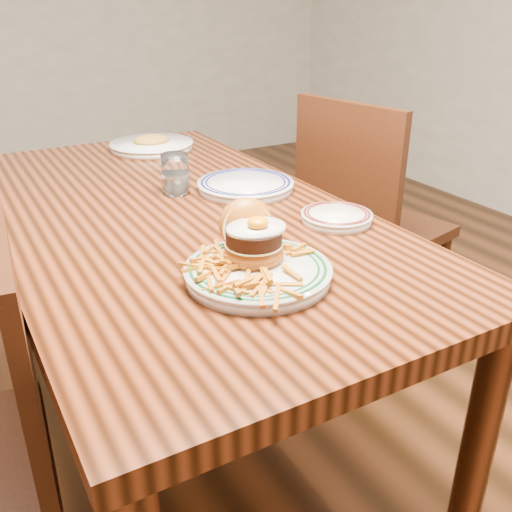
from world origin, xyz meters
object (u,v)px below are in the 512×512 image
table (175,240)px  chair_right (365,221)px  side_plate (337,216)px  main_plate (256,259)px

table → chair_right: (0.80, 0.17, -0.16)m
table → side_plate: 0.43m
chair_right → main_plate: (-0.80, -0.60, 0.28)m
chair_right → main_plate: 1.04m
table → chair_right: size_ratio=1.70×
table → side_plate: bearing=-42.4°
chair_right → main_plate: bearing=24.8°
table → main_plate: size_ratio=5.25×
table → side_plate: size_ratio=9.27×
main_plate → table: bearing=106.5°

